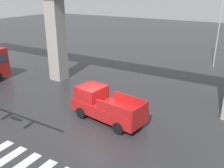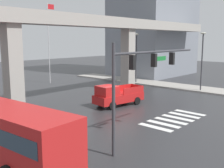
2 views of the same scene
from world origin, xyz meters
name	(u,v)px [view 2 (image 2 of 2)]	position (x,y,z in m)	size (l,w,h in m)	color
ground_plane	(117,107)	(0.00, 0.00, 0.00)	(120.00, 120.00, 0.00)	#2D2D30
crosswalk_stripes	(174,119)	(0.00, -6.06, 0.01)	(6.05, 2.80, 0.01)	silver
elevated_overpass	(81,28)	(0.00, 4.97, 7.54)	(52.47, 2.03, 8.89)	#9E9991
sidewalk_east	(174,86)	(14.21, 2.00, 0.07)	(4.00, 36.00, 0.15)	#9E9991
pickup_truck	(116,96)	(0.36, 0.44, 0.99)	(5.32, 2.63, 2.08)	red
traffic_signal_mast	(143,70)	(-5.86, -7.10, 4.55)	(8.69, 0.32, 6.20)	#38383D
street_lamp_near_corner	(202,55)	(13.01, -2.39, 4.56)	(0.44, 0.70, 7.24)	#38383D
street_lamp_mid_block	(136,52)	(13.01, 7.63, 4.56)	(0.44, 0.70, 7.24)	#38383D
flagpole	(49,38)	(4.49, 16.98, 6.57)	(1.16, 0.12, 11.50)	silver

